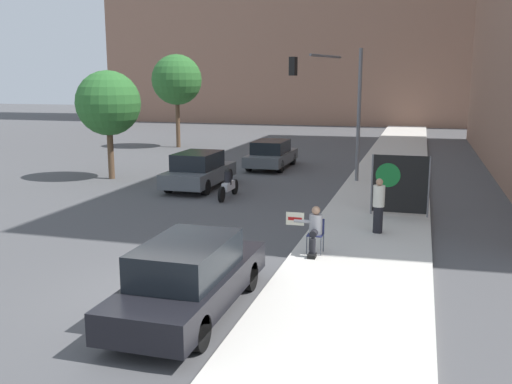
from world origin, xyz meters
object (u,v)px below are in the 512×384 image
(seated_protester, at_px, (314,228))
(street_tree_midblock, at_px, (177,80))
(protest_banner, at_px, (400,184))
(parked_car_curbside, at_px, (190,277))
(motorcycle_on_road, at_px, (228,185))
(street_tree_near_curb, at_px, (108,103))
(traffic_light_pole, at_px, (333,91))
(jogger_on_sidewalk, at_px, (379,205))
(car_on_road_midblock, at_px, (271,154))
(car_on_road_nearest, at_px, (199,170))

(seated_protester, distance_m, street_tree_midblock, 25.72)
(protest_banner, distance_m, parked_car_curbside, 9.78)
(seated_protester, height_order, protest_banner, protest_banner)
(motorcycle_on_road, distance_m, street_tree_midblock, 17.88)
(street_tree_near_curb, bearing_deg, protest_banner, -18.37)
(traffic_light_pole, bearing_deg, jogger_on_sidewalk, -72.92)
(street_tree_near_curb, xyz_separation_m, street_tree_midblock, (-2.09, 12.40, 1.02))
(car_on_road_midblock, bearing_deg, car_on_road_nearest, -103.91)
(traffic_light_pole, xyz_separation_m, parked_car_curbside, (-0.38, -15.66, -3.28))
(protest_banner, height_order, motorcycle_on_road, protest_banner)
(car_on_road_nearest, distance_m, street_tree_midblock, 15.53)
(seated_protester, distance_m, motorcycle_on_road, 8.05)
(motorcycle_on_road, bearing_deg, jogger_on_sidewalk, -33.98)
(street_tree_near_curb, bearing_deg, street_tree_midblock, 99.56)
(seated_protester, bearing_deg, car_on_road_nearest, 124.58)
(parked_car_curbside, distance_m, motorcycle_on_road, 11.15)
(jogger_on_sidewalk, bearing_deg, seated_protester, 84.40)
(traffic_light_pole, relative_size, motorcycle_on_road, 2.61)
(traffic_light_pole, xyz_separation_m, car_on_road_nearest, (-5.15, -3.24, -3.26))
(traffic_light_pole, relative_size, street_tree_midblock, 0.92)
(street_tree_midblock, bearing_deg, traffic_light_pole, -40.27)
(traffic_light_pole, bearing_deg, street_tree_midblock, 139.73)
(parked_car_curbside, relative_size, car_on_road_midblock, 1.05)
(parked_car_curbside, distance_m, car_on_road_nearest, 13.31)
(parked_car_curbside, distance_m, car_on_road_midblock, 18.95)
(parked_car_curbside, height_order, motorcycle_on_road, parked_car_curbside)
(car_on_road_midblock, relative_size, street_tree_near_curb, 0.92)
(parked_car_curbside, bearing_deg, car_on_road_midblock, 99.78)
(motorcycle_on_road, bearing_deg, car_on_road_nearest, 138.58)
(protest_banner, bearing_deg, street_tree_near_curb, 161.63)
(street_tree_near_curb, height_order, street_tree_midblock, street_tree_midblock)
(car_on_road_nearest, relative_size, car_on_road_midblock, 0.98)
(traffic_light_pole, distance_m, street_tree_near_curb, 10.19)
(parked_car_curbside, height_order, street_tree_near_curb, street_tree_near_curb)
(traffic_light_pole, distance_m, car_on_road_nearest, 6.90)
(seated_protester, xyz_separation_m, street_tree_midblock, (-13.34, 21.68, 3.70))
(traffic_light_pole, bearing_deg, parked_car_curbside, -91.39)
(motorcycle_on_road, bearing_deg, car_on_road_midblock, 92.38)
(seated_protester, xyz_separation_m, jogger_on_sidewalk, (1.43, 2.54, 0.15))
(car_on_road_midblock, bearing_deg, street_tree_near_curb, -140.45)
(parked_car_curbside, height_order, car_on_road_nearest, car_on_road_nearest)
(car_on_road_nearest, distance_m, motorcycle_on_road, 2.52)
(car_on_road_nearest, bearing_deg, seated_protester, -51.93)
(parked_car_curbside, relative_size, car_on_road_nearest, 1.06)
(protest_banner, distance_m, street_tree_near_curb, 14.07)
(car_on_road_nearest, height_order, street_tree_midblock, street_tree_midblock)
(protest_banner, distance_m, car_on_road_nearest, 9.05)
(protest_banner, distance_m, street_tree_midblock, 22.92)
(protest_banner, bearing_deg, seated_protester, -111.39)
(traffic_light_pole, distance_m, motorcycle_on_road, 6.85)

